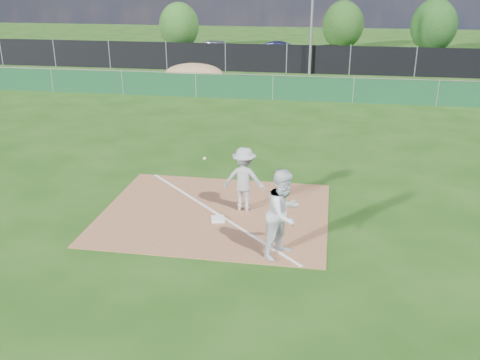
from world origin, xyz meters
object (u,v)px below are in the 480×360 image
object	(u,v)px
play_at_first	(244,179)
tree_right	(434,26)
light_pole	(312,9)
runner	(284,214)
first_base	(218,219)
car_right	(336,53)
tree_mid	(343,25)
car_mid	(282,51)
tree_left	(179,26)
car_left	(219,49)

from	to	relation	value
play_at_first	tree_right	world-z (taller)	tree_right
light_pole	runner	distance (m)	23.85
first_base	car_right	xyz separation A→B (m)	(2.97, 27.76, 0.55)
first_base	tree_mid	size ratio (longest dim) A/B	0.09
light_pole	car_mid	world-z (taller)	light_pole
play_at_first	tree_left	xyz separation A→B (m)	(-10.48, 31.12, 1.10)
car_left	car_right	bearing A→B (deg)	-74.88
play_at_first	car_left	size ratio (longest dim) A/B	0.42
tree_mid	tree_right	distance (m)	7.09
first_base	runner	size ratio (longest dim) A/B	0.16
tree_mid	tree_right	size ratio (longest dim) A/B	0.94
car_right	tree_right	distance (m)	9.41
car_left	car_mid	world-z (taller)	car_left
tree_left	first_base	bearing A→B (deg)	-72.74
play_at_first	car_left	world-z (taller)	play_at_first
tree_right	car_mid	bearing A→B (deg)	-154.44
tree_mid	tree_right	bearing A→B (deg)	-8.21
play_at_first	light_pole	bearing A→B (deg)	87.95
car_left	tree_left	xyz separation A→B (m)	(-4.25, 4.32, 1.27)
play_at_first	runner	distance (m)	2.63
car_left	play_at_first	bearing A→B (deg)	-152.80
light_pole	runner	xyz separation A→B (m)	(0.50, -23.66, -2.97)
tree_right	light_pole	bearing A→B (deg)	-129.56
light_pole	play_at_first	xyz separation A→B (m)	(-0.77, -21.36, -3.10)
car_right	tree_right	bearing A→B (deg)	-69.53
car_left	tree_mid	bearing A→B (deg)	-39.84
car_right	tree_left	xyz separation A→B (m)	(-12.89, 4.17, 1.39)
light_pole	car_mid	xyz separation A→B (m)	(-2.31, 5.59, -3.33)
runner	car_left	distance (m)	30.05
car_mid	light_pole	bearing A→B (deg)	-154.58
play_at_first	car_right	bearing A→B (deg)	84.88
runner	tree_right	distance (m)	35.80
car_left	light_pole	bearing A→B (deg)	-113.74
light_pole	car_right	xyz separation A→B (m)	(1.65, 5.59, -3.39)
car_left	tree_left	bearing A→B (deg)	58.59
play_at_first	runner	bearing A→B (deg)	-61.30
light_pole	car_mid	bearing A→B (deg)	112.48
play_at_first	tree_mid	world-z (taller)	tree_mid
first_base	tree_right	bearing A→B (deg)	72.52
car_right	tree_mid	bearing A→B (deg)	-19.86
tree_mid	tree_right	world-z (taller)	tree_right
first_base	light_pole	bearing A→B (deg)	86.57
light_pole	first_base	xyz separation A→B (m)	(-1.33, -22.17, -3.94)
tree_left	tree_mid	size ratio (longest dim) A/B	0.97
runner	tree_right	bearing A→B (deg)	16.31
tree_mid	runner	bearing A→B (deg)	-92.60
play_at_first	tree_mid	bearing A→B (deg)	85.07
light_pole	tree_right	xyz separation A→B (m)	(9.14, 11.07, -1.82)
light_pole	play_at_first	size ratio (longest dim) A/B	4.56
play_at_first	car_mid	xyz separation A→B (m)	(-1.55, 26.94, -0.23)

